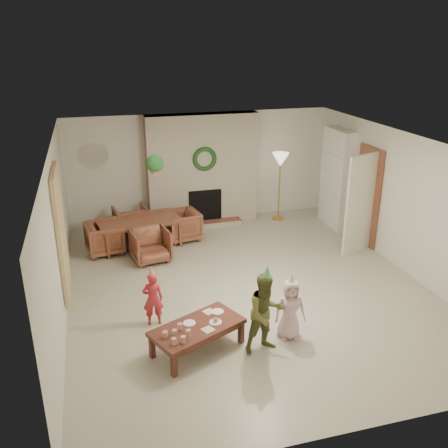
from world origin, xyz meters
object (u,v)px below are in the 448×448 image
object	(u,v)px
dining_chair_near	(151,245)
dining_chair_left	(105,238)
dining_chair_right	(182,226)
coffee_table_top	(197,327)
dining_table	(140,234)
dining_chair_far	(131,221)
child_red	(153,299)
child_pink	(290,309)
child_plaid	(266,313)

from	to	relation	value
dining_chair_near	dining_chair_left	distance (m)	1.03
dining_chair_left	dining_chair_right	world-z (taller)	same
dining_chair_left	coffee_table_top	size ratio (longest dim) A/B	0.55
dining_table	dining_chair_near	world-z (taller)	dining_chair_near
dining_table	dining_chair_near	bearing A→B (deg)	-90.00
dining_chair_far	child_red	size ratio (longest dim) A/B	0.83
dining_chair_far	child_pink	bearing A→B (deg)	102.52
coffee_table_top	child_plaid	bearing A→B (deg)	-39.77
dining_chair_far	coffee_table_top	size ratio (longest dim) A/B	0.55
dining_chair_left	dining_chair_right	size ratio (longest dim) A/B	1.00
dining_chair_near	dining_chair_right	size ratio (longest dim) A/B	1.00
dining_chair_near	dining_chair_far	size ratio (longest dim) A/B	1.00
child_red	dining_chair_near	bearing A→B (deg)	-92.52
dining_chair_near	dining_chair_left	xyz separation A→B (m)	(-0.83, 0.60, 0.00)
coffee_table_top	child_pink	bearing A→B (deg)	-26.71
dining_chair_near	child_pink	world-z (taller)	child_pink
dining_chair_far	dining_chair_right	size ratio (longest dim) A/B	1.00
dining_chair_left	dining_chair_near	bearing A→B (deg)	-135.00
child_red	child_plaid	world-z (taller)	child_plaid
child_red	child_pink	size ratio (longest dim) A/B	0.93
dining_table	child_red	distance (m)	2.96
dining_chair_right	child_plaid	distance (m)	4.19
coffee_table_top	dining_chair_near	bearing A→B (deg)	69.78
dining_table	child_red	bearing A→B (deg)	-101.93
dining_chair_left	coffee_table_top	world-z (taller)	dining_chair_left
dining_chair_right	dining_chair_near	bearing A→B (deg)	-51.34
coffee_table_top	child_red	xyz separation A→B (m)	(-0.49, 0.82, 0.06)
dining_chair_near	dining_chair_far	xyz separation A→B (m)	(-0.23, 1.43, 0.00)
dining_chair_far	dining_chair_right	xyz separation A→B (m)	(1.01, -0.57, 0.00)
child_plaid	dining_chair_left	bearing A→B (deg)	108.92
dining_chair_far	dining_chair_left	distance (m)	1.03
dining_chair_near	dining_table	bearing A→B (deg)	90.00
dining_chair_near	dining_chair_far	distance (m)	1.45
dining_chair_near	dining_chair_far	world-z (taller)	same
dining_chair_left	child_pink	world-z (taller)	child_pink
child_plaid	coffee_table_top	bearing A→B (deg)	157.05
dining_chair_far	dining_chair_right	distance (m)	1.16
dining_chair_near	coffee_table_top	world-z (taller)	dining_chair_near
dining_chair_near	dining_chair_right	xyz separation A→B (m)	(0.78, 0.86, 0.00)
dining_table	dining_chair_near	distance (m)	0.73
dining_chair_right	child_pink	size ratio (longest dim) A/B	0.77
dining_table	coffee_table_top	world-z (taller)	dining_table
child_plaid	child_pink	size ratio (longest dim) A/B	1.27
dining_table	dining_chair_far	size ratio (longest dim) A/B	2.34
dining_chair_far	coffee_table_top	xyz separation A→B (m)	(0.47, -4.49, 0.04)
dining_chair_left	child_plaid	world-z (taller)	child_plaid
dining_chair_left	child_red	bearing A→B (deg)	-177.75
coffee_table_top	child_pink	xyz separation A→B (m)	(1.34, -0.05, 0.10)
dining_chair_left	child_pink	size ratio (longest dim) A/B	0.77
dining_chair_far	dining_chair_left	world-z (taller)	same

